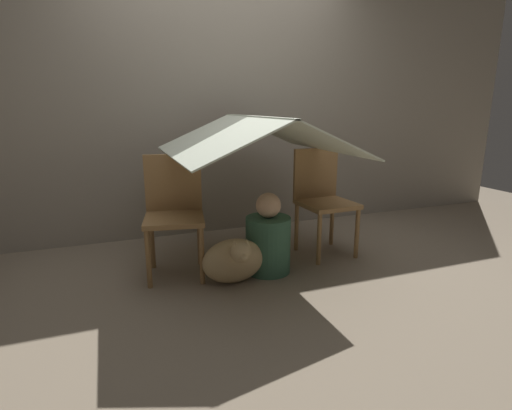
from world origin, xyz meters
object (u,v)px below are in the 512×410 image
object	(u,v)px
person_front	(268,240)
dog	(234,260)
chair_left	(174,209)
chair_right	(322,196)

from	to	relation	value
person_front	dog	xyz separation A→B (m)	(-0.30, -0.11, -0.07)
chair_left	dog	distance (m)	0.59
chair_left	dog	bearing A→B (deg)	-35.55
chair_left	chair_right	bearing A→B (deg)	10.45
person_front	dog	world-z (taller)	person_front
chair_right	person_front	xyz separation A→B (m)	(-0.59, -0.24, -0.24)
chair_left	chair_right	xyz separation A→B (m)	(1.24, 0.00, 0.00)
chair_left	dog	size ratio (longest dim) A/B	1.96
chair_right	person_front	size ratio (longest dim) A/B	1.44
chair_left	chair_right	size ratio (longest dim) A/B	1.00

